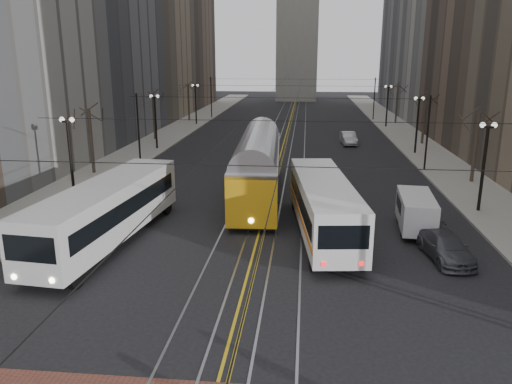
% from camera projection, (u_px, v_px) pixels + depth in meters
% --- Properties ---
extents(ground, '(260.00, 260.00, 0.00)m').
position_uv_depth(ground, '(228.00, 364.00, 16.54)').
color(ground, black).
rests_on(ground, ground).
extents(sidewalk_left, '(5.00, 140.00, 0.15)m').
position_uv_depth(sidewalk_left, '(163.00, 138.00, 61.15)').
color(sidewalk_left, gray).
rests_on(sidewalk_left, ground).
extents(sidewalk_right, '(5.00, 140.00, 0.15)m').
position_uv_depth(sidewalk_right, '(414.00, 142.00, 58.26)').
color(sidewalk_right, gray).
rests_on(sidewalk_right, ground).
extents(streetcar_rails, '(4.80, 130.00, 0.02)m').
position_uv_depth(streetcar_rails, '(286.00, 141.00, 59.72)').
color(streetcar_rails, gray).
rests_on(streetcar_rails, ground).
extents(centre_lines, '(0.42, 130.00, 0.01)m').
position_uv_depth(centre_lines, '(286.00, 141.00, 59.72)').
color(centre_lines, gold).
rests_on(centre_lines, ground).
extents(building_left_far, '(16.00, 20.00, 40.00)m').
position_uv_depth(building_left_far, '(164.00, 1.00, 96.23)').
color(building_left_far, brown).
rests_on(building_left_far, ground).
extents(lamp_posts, '(27.60, 57.20, 5.60)m').
position_uv_depth(lamp_posts, '(278.00, 140.00, 43.39)').
color(lamp_posts, black).
rests_on(lamp_posts, ground).
extents(street_trees, '(31.68, 53.28, 5.60)m').
position_uv_depth(street_trees, '(282.00, 129.00, 49.63)').
color(street_trees, '#382D23').
rests_on(street_trees, ground).
extents(trolley_wires, '(25.96, 120.00, 6.60)m').
position_uv_depth(trolley_wires, '(282.00, 120.00, 48.97)').
color(trolley_wires, black).
rests_on(trolley_wires, ground).
extents(transit_bus, '(4.06, 13.45, 3.31)m').
position_uv_depth(transit_bus, '(108.00, 214.00, 26.84)').
color(transit_bus, silver).
rests_on(transit_bus, ground).
extents(streetcar, '(3.70, 15.95, 3.73)m').
position_uv_depth(streetcar, '(258.00, 172.00, 35.45)').
color(streetcar, orange).
rests_on(streetcar, ground).
extents(rear_bus, '(4.03, 12.48, 3.20)m').
position_uv_depth(rear_bus, '(323.00, 208.00, 28.01)').
color(rear_bus, silver).
rests_on(rear_bus, ground).
extents(cargo_van, '(2.23, 4.92, 2.12)m').
position_uv_depth(cargo_van, '(416.00, 213.00, 28.84)').
color(cargo_van, silver).
rests_on(cargo_van, ground).
extents(sedan_grey, '(2.58, 5.18, 1.69)m').
position_uv_depth(sedan_grey, '(326.00, 177.00, 38.41)').
color(sedan_grey, '#45494D').
rests_on(sedan_grey, ground).
extents(sedan_silver, '(1.85, 4.44, 1.43)m').
position_uv_depth(sedan_silver, '(348.00, 138.00, 57.12)').
color(sedan_silver, '#ADB1B5').
rests_on(sedan_silver, ground).
extents(sedan_parked, '(2.35, 4.62, 1.28)m').
position_uv_depth(sedan_parked, '(446.00, 247.00, 24.91)').
color(sedan_parked, '#44464D').
rests_on(sedan_parked, ground).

